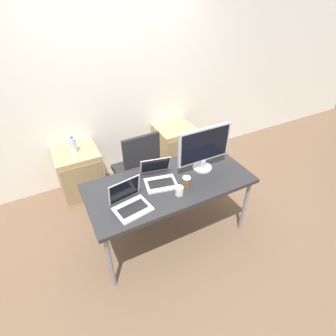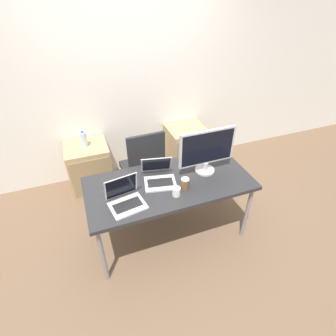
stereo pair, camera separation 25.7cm
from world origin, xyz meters
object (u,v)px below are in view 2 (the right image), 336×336
(cabinet_left, at_px, (90,167))
(laptop_right, at_px, (126,199))
(water_bottle, at_px, (84,139))
(coffee_cup_brown, at_px, (185,184))
(cabinet_right, at_px, (186,148))
(laptop_left, at_px, (159,177))
(monitor, at_px, (207,150))
(coffee_cup_white, at_px, (176,192))
(office_chair, at_px, (143,174))

(cabinet_left, height_order, laptop_right, laptop_right)
(water_bottle, xyz_separation_m, coffee_cup_brown, (0.82, -1.32, 0.06))
(cabinet_right, distance_m, laptop_left, 1.45)
(monitor, height_order, coffee_cup_white, monitor)
(coffee_cup_brown, bearing_deg, cabinet_left, 121.96)
(monitor, relative_size, coffee_cup_brown, 4.92)
(cabinet_right, height_order, laptop_left, laptop_left)
(coffee_cup_white, bearing_deg, laptop_left, 107.42)
(water_bottle, height_order, laptop_right, laptop_right)
(laptop_left, relative_size, coffee_cup_white, 4.47)
(monitor, distance_m, coffee_cup_white, 0.54)
(water_bottle, distance_m, laptop_right, 1.35)
(office_chair, height_order, laptop_left, office_chair)
(cabinet_left, height_order, monitor, monitor)
(cabinet_right, height_order, monitor, monitor)
(coffee_cup_white, bearing_deg, cabinet_left, 117.31)
(cabinet_right, bearing_deg, office_chair, -149.95)
(water_bottle, bearing_deg, cabinet_right, -0.09)
(cabinet_left, xyz_separation_m, laptop_left, (0.63, -1.11, 0.48))
(office_chair, relative_size, water_bottle, 4.82)
(water_bottle, xyz_separation_m, monitor, (1.14, -1.13, 0.26))
(office_chair, bearing_deg, cabinet_left, 143.76)
(water_bottle, height_order, monitor, monitor)
(office_chair, distance_m, water_bottle, 0.87)
(laptop_left, distance_m, monitor, 0.55)
(laptop_right, distance_m, coffee_cup_brown, 0.58)
(monitor, bearing_deg, water_bottle, 135.14)
(cabinet_right, xyz_separation_m, monitor, (-0.29, -1.13, 0.69))
(laptop_left, xyz_separation_m, coffee_cup_brown, (0.19, -0.21, 0.01))
(office_chair, height_order, monitor, monitor)
(monitor, bearing_deg, cabinet_left, 135.20)
(water_bottle, bearing_deg, laptop_left, -60.61)
(laptop_left, distance_m, coffee_cup_brown, 0.28)
(office_chair, xyz_separation_m, laptop_right, (-0.39, -0.86, 0.43))
(cabinet_left, height_order, coffee_cup_white, coffee_cup_white)
(cabinet_right, distance_m, coffee_cup_brown, 1.53)
(water_bottle, relative_size, coffee_cup_white, 2.44)
(cabinet_right, height_order, water_bottle, water_bottle)
(cabinet_left, relative_size, coffee_cup_white, 7.47)
(cabinet_left, bearing_deg, monitor, -44.80)
(coffee_cup_white, bearing_deg, water_bottle, 117.27)
(cabinet_left, bearing_deg, laptop_left, -60.56)
(water_bottle, bearing_deg, monitor, -44.86)
(water_bottle, relative_size, coffee_cup_brown, 1.78)
(cabinet_right, xyz_separation_m, water_bottle, (-1.43, 0.00, 0.43))
(monitor, bearing_deg, cabinet_right, 75.44)
(cabinet_left, relative_size, laptop_left, 1.67)
(cabinet_right, bearing_deg, coffee_cup_brown, -114.68)
(water_bottle, distance_m, coffee_cup_brown, 1.56)
(cabinet_left, relative_size, cabinet_right, 1.00)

